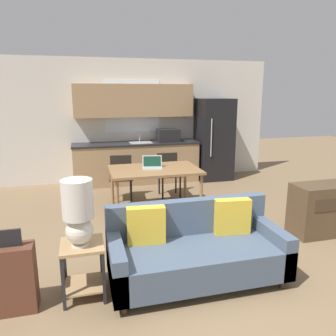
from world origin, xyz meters
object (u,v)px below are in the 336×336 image
object	(u,v)px
side_table	(83,262)
credenza	(334,208)
table_lamp	(78,211)
refrigerator	(214,139)
dining_table	(155,172)
laptop	(152,165)
couch	(195,250)
suitcase	(10,279)
dining_chair_far_right	(169,172)
dining_chair_far_left	(121,175)

from	to	relation	value
side_table	credenza	bearing A→B (deg)	10.82
table_lamp	credenza	bearing A→B (deg)	11.21
side_table	credenza	world-z (taller)	credenza
refrigerator	table_lamp	xyz separation A→B (m)	(-3.01, -4.00, -0.02)
dining_table	laptop	world-z (taller)	laptop
couch	table_lamp	distance (m)	1.31
couch	suitcase	bearing A→B (deg)	-176.91
couch	dining_chair_far_right	distance (m)	2.96
table_lamp	credenza	size ratio (longest dim) A/B	0.52
couch	side_table	distance (m)	1.16
refrigerator	dining_chair_far_left	bearing A→B (deg)	-155.18
side_table	refrigerator	bearing A→B (deg)	53.03
dining_table	suitcase	world-z (taller)	suitcase
couch	dining_chair_far_right	xyz separation A→B (m)	(0.49, 2.92, 0.14)
dining_chair_far_right	laptop	distance (m)	0.99
refrigerator	dining_table	distance (m)	2.62
dining_table	laptop	xyz separation A→B (m)	(-0.03, 0.05, 0.11)
table_lamp	suitcase	distance (m)	0.86
dining_table	laptop	bearing A→B (deg)	118.05
credenza	suitcase	bearing A→B (deg)	-169.94
side_table	credenza	distance (m)	3.53
table_lamp	dining_chair_far_right	bearing A→B (deg)	60.87
table_lamp	couch	bearing A→B (deg)	2.79
table_lamp	suitcase	xyz separation A→B (m)	(-0.63, -0.04, -0.58)
laptop	dining_chair_far_left	bearing A→B (deg)	129.24
refrigerator	credenza	xyz separation A→B (m)	(0.48, -3.31, -0.55)
side_table	dining_chair_far_left	size ratio (longest dim) A/B	0.68
suitcase	dining_table	bearing A→B (deg)	49.88
refrigerator	laptop	distance (m)	2.59
dining_table	table_lamp	xyz separation A→B (m)	(-1.19, -2.13, 0.21)
credenza	suitcase	xyz separation A→B (m)	(-4.12, -0.73, -0.04)
credenza	laptop	bearing A→B (deg)	147.29
couch	suitcase	size ratio (longest dim) A/B	2.29
table_lamp	dining_chair_far_right	xyz separation A→B (m)	(1.66, 2.98, -0.43)
table_lamp	credenza	xyz separation A→B (m)	(3.48, 0.69, -0.54)
dining_chair_far_right	laptop	xyz separation A→B (m)	(-0.49, -0.80, 0.33)
dining_table	dining_chair_far_left	bearing A→B (deg)	118.90
dining_table	laptop	distance (m)	0.13
dining_table	suitcase	distance (m)	2.86
dining_chair_far_left	suitcase	distance (m)	3.30
dining_chair_far_left	suitcase	world-z (taller)	dining_chair_far_left
refrigerator	table_lamp	distance (m)	5.01
refrigerator	credenza	bearing A→B (deg)	-81.79
refrigerator	couch	bearing A→B (deg)	-114.93
dining_chair_far_right	side_table	bearing A→B (deg)	-117.14
suitcase	credenza	bearing A→B (deg)	10.06
table_lamp	suitcase	bearing A→B (deg)	-176.36
dining_chair_far_right	suitcase	world-z (taller)	dining_chair_far_right
credenza	dining_chair_far_left	xyz separation A→B (m)	(-2.75, 2.26, 0.11)
side_table	suitcase	bearing A→B (deg)	-174.05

